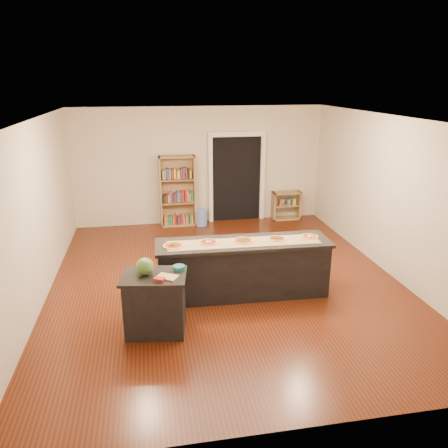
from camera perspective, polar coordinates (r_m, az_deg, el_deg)
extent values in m
cube|color=beige|center=(7.26, 0.28, 2.51)|extent=(6.00, 7.00, 2.80)
cube|color=#4C1E0D|center=(7.76, 0.26, -7.47)|extent=(6.00, 7.00, 0.01)
cube|color=white|center=(7.01, 0.30, 13.56)|extent=(6.00, 7.00, 0.01)
cube|color=black|center=(10.83, 1.62, 5.91)|extent=(1.20, 0.02, 2.10)
cube|color=silver|center=(10.68, -1.76, 5.73)|extent=(0.10, 0.08, 2.10)
cube|color=silver|center=(10.94, 5.02, 5.97)|extent=(0.10, 0.08, 2.10)
cube|color=silver|center=(10.61, 1.73, 11.67)|extent=(1.40, 0.08, 0.12)
cube|color=black|center=(7.16, 2.50, -5.96)|extent=(2.72, 0.68, 0.87)
cube|color=black|center=(6.98, 2.55, -2.51)|extent=(2.80, 0.76, 0.05)
cube|color=black|center=(6.23, -8.95, -10.37)|extent=(0.80, 0.56, 0.83)
cube|color=black|center=(6.03, -9.16, -6.76)|extent=(0.87, 0.64, 0.04)
cube|color=#9E7A4D|center=(10.50, -6.08, 4.28)|extent=(0.85, 0.30, 1.69)
cube|color=#9E7A4D|center=(11.15, 8.13, 2.41)|extent=(0.71, 0.31, 0.71)
cylinder|color=#6486E0|center=(10.61, -2.98, 0.88)|extent=(0.27, 0.27, 0.40)
cube|color=#926F4B|center=(6.95, 2.60, -2.39)|extent=(2.44, 0.51, 0.00)
sphere|color=#144214|center=(6.00, -10.28, -5.49)|extent=(0.24, 0.24, 0.24)
cube|color=tan|center=(5.92, -7.42, -6.87)|extent=(0.33, 0.30, 0.02)
cube|color=maroon|center=(5.83, -8.44, -7.19)|extent=(0.16, 0.15, 0.05)
cylinder|color=#195966|center=(6.12, -5.89, -5.72)|extent=(0.17, 0.17, 0.06)
cylinder|color=tan|center=(6.82, -6.64, -2.83)|extent=(0.30, 0.30, 0.02)
cylinder|color=#A5190C|center=(6.81, -6.65, -2.76)|extent=(0.25, 0.25, 0.00)
cylinder|color=tan|center=(6.92, -2.04, -2.38)|extent=(0.29, 0.29, 0.02)
cylinder|color=#A5190C|center=(6.92, -2.04, -2.31)|extent=(0.24, 0.24, 0.00)
cylinder|color=tan|center=(6.99, 2.53, -2.18)|extent=(0.32, 0.32, 0.02)
cylinder|color=#A5190C|center=(6.98, 2.53, -2.11)|extent=(0.27, 0.27, 0.00)
cylinder|color=tan|center=(7.12, 6.93, -1.90)|extent=(0.30, 0.30, 0.02)
cylinder|color=#A5190C|center=(7.12, 6.93, -1.83)|extent=(0.24, 0.24, 0.00)
cylinder|color=tan|center=(7.30, 11.13, -1.61)|extent=(0.30, 0.30, 0.02)
cylinder|color=#A5190C|center=(7.29, 11.14, -1.55)|extent=(0.25, 0.25, 0.00)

